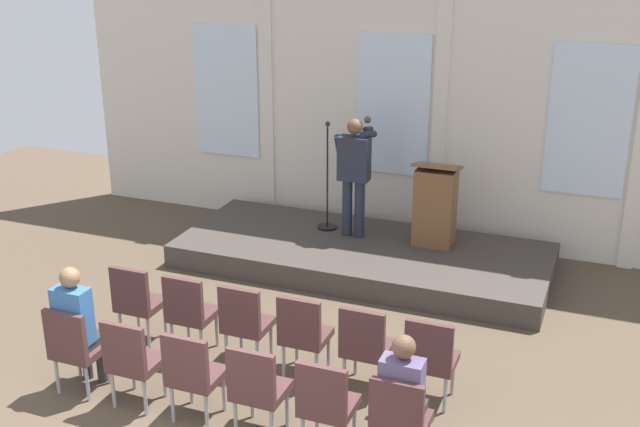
{
  "coord_description": "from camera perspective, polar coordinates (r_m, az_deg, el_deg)",
  "views": [
    {
      "loc": [
        3.08,
        -4.16,
        4.42
      ],
      "look_at": [
        -0.07,
        3.87,
        1.24
      ],
      "focal_mm": 44.5,
      "sensor_mm": 36.0,
      "label": 1
    }
  ],
  "objects": [
    {
      "name": "rear_partition",
      "position": [
        11.39,
        5.57,
        9.33
      ],
      "size": [
        9.97,
        0.14,
        4.6
      ],
      "color": "silver",
      "rests_on": "ground"
    },
    {
      "name": "stage_platform",
      "position": [
        10.8,
        3.08,
        -3.02
      ],
      "size": [
        4.98,
        2.06,
        0.32
      ],
      "primitive_type": "cube",
      "color": "#3F3833",
      "rests_on": "ground"
    },
    {
      "name": "speaker",
      "position": [
        10.74,
        2.47,
        3.22
      ],
      "size": [
        0.51,
        0.69,
        1.66
      ],
      "color": "#232838",
      "rests_on": "stage_platform"
    },
    {
      "name": "mic_stand",
      "position": [
        11.19,
        0.53,
        0.56
      ],
      "size": [
        0.28,
        0.28,
        1.56
      ],
      "color": "black",
      "rests_on": "stage_platform"
    },
    {
      "name": "lectern",
      "position": [
        10.68,
        8.28,
        0.6
      ],
      "size": [
        0.6,
        0.48,
        1.16
      ],
      "color": "brown",
      "rests_on": "stage_platform"
    },
    {
      "name": "chair_r0_c0",
      "position": [
        8.96,
        -13.04,
        -6.02
      ],
      "size": [
        0.46,
        0.44,
        0.94
      ],
      "color": "#99999E",
      "rests_on": "ground"
    },
    {
      "name": "chair_r0_c1",
      "position": [
        8.63,
        -9.38,
        -6.81
      ],
      "size": [
        0.46,
        0.44,
        0.94
      ],
      "color": "#99999E",
      "rests_on": "ground"
    },
    {
      "name": "chair_r0_c2",
      "position": [
        8.34,
        -5.44,
        -7.63
      ],
      "size": [
        0.46,
        0.44,
        0.94
      ],
      "color": "#99999E",
      "rests_on": "ground"
    },
    {
      "name": "chair_r0_c3",
      "position": [
        8.1,
        -1.22,
        -8.46
      ],
      "size": [
        0.46,
        0.44,
        0.94
      ],
      "color": "#99999E",
      "rests_on": "ground"
    },
    {
      "name": "chair_r0_c4",
      "position": [
        7.9,
        3.26,
        -9.28
      ],
      "size": [
        0.46,
        0.44,
        0.94
      ],
      "color": "#99999E",
      "rests_on": "ground"
    },
    {
      "name": "chair_r0_c5",
      "position": [
        7.75,
        7.96,
        -10.09
      ],
      "size": [
        0.46,
        0.44,
        0.94
      ],
      "color": "#99999E",
      "rests_on": "ground"
    },
    {
      "name": "chair_r1_c0",
      "position": [
        8.21,
        -17.24,
        -9.02
      ],
      "size": [
        0.46,
        0.44,
        0.94
      ],
      "color": "#99999E",
      "rests_on": "ground"
    },
    {
      "name": "audience_r1_c0",
      "position": [
        8.17,
        -17.05,
        -7.49
      ],
      "size": [
        0.36,
        0.39,
        1.34
      ],
      "color": "#2D2D33",
      "rests_on": "ground"
    },
    {
      "name": "chair_r1_c1",
      "position": [
        7.85,
        -13.39,
        -10.05
      ],
      "size": [
        0.46,
        0.44,
        0.94
      ],
      "color": "#99999E",
      "rests_on": "ground"
    },
    {
      "name": "chair_r1_c2",
      "position": [
        7.53,
        -9.16,
        -11.13
      ],
      "size": [
        0.46,
        0.44,
        0.94
      ],
      "color": "#99999E",
      "rests_on": "ground"
    },
    {
      "name": "chair_r1_c3",
      "position": [
        7.25,
        -4.56,
        -12.23
      ],
      "size": [
        0.46,
        0.44,
        0.94
      ],
      "color": "#99999E",
      "rests_on": "ground"
    },
    {
      "name": "chair_r1_c4",
      "position": [
        7.03,
        0.42,
        -13.32
      ],
      "size": [
        0.46,
        0.44,
        0.94
      ],
      "color": "#99999E",
      "rests_on": "ground"
    },
    {
      "name": "chair_r1_c5",
      "position": [
        6.86,
        5.73,
        -14.37
      ],
      "size": [
        0.46,
        0.44,
        0.94
      ],
      "color": "#99999E",
      "rests_on": "ground"
    },
    {
      "name": "audience_r1_c5",
      "position": [
        6.83,
        5.98,
        -12.77
      ],
      "size": [
        0.36,
        0.39,
        1.28
      ],
      "color": "#2D2D33",
      "rests_on": "ground"
    }
  ]
}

